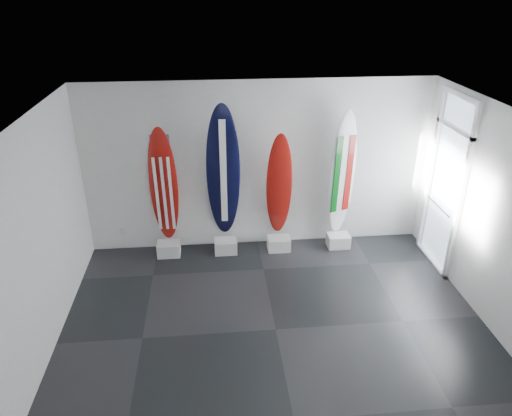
{
  "coord_description": "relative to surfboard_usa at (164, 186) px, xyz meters",
  "views": [
    {
      "loc": [
        -0.79,
        -5.25,
        4.48
      ],
      "look_at": [
        -0.14,
        1.4,
        1.24
      ],
      "focal_mm": 33.51,
      "sensor_mm": 36.0,
      "label": 1
    }
  ],
  "objects": [
    {
      "name": "surfboard_usa",
      "position": [
        0.0,
        0.0,
        0.0
      ],
      "size": [
        0.49,
        0.27,
        2.12
      ],
      "primitive_type": "ellipsoid",
      "rotation": [
        0.08,
        0.0,
        -0.04
      ],
      "color": "#9F150F",
      "rests_on": "display_block_usa"
    },
    {
      "name": "display_block_italy",
      "position": [
        3.07,
        -0.1,
        -1.17
      ],
      "size": [
        0.4,
        0.3,
        0.24
      ],
      "primitive_type": "cube",
      "color": "white",
      "rests_on": "floor"
    },
    {
      "name": "wall_back",
      "position": [
        1.62,
        0.22,
        0.21
      ],
      "size": [
        6.0,
        0.0,
        6.0
      ],
      "primitive_type": "plane",
      "rotation": [
        1.57,
        0.0,
        0.0
      ],
      "color": "white",
      "rests_on": "ground"
    },
    {
      "name": "ceiling",
      "position": [
        1.62,
        -2.28,
        1.71
      ],
      "size": [
        6.0,
        6.0,
        0.0
      ],
      "primitive_type": "plane",
      "rotation": [
        3.14,
        0.0,
        0.0
      ],
      "color": "white",
      "rests_on": "wall_back"
    },
    {
      "name": "floor",
      "position": [
        1.62,
        -2.28,
        -1.29
      ],
      "size": [
        6.0,
        6.0,
        0.0
      ],
      "primitive_type": "plane",
      "color": "black",
      "rests_on": "ground"
    },
    {
      "name": "wall_left",
      "position": [
        -1.38,
        -2.28,
        0.21
      ],
      "size": [
        0.0,
        5.0,
        5.0
      ],
      "primitive_type": "plane",
      "rotation": [
        1.57,
        0.0,
        1.57
      ],
      "color": "white",
      "rests_on": "ground"
    },
    {
      "name": "surfboard_swiss",
      "position": [
        1.97,
        0.0,
        -0.07
      ],
      "size": [
        0.47,
        0.4,
        1.97
      ],
      "primitive_type": "ellipsoid",
      "rotation": [
        0.15,
        0.0,
        -0.06
      ],
      "color": "#9F150F",
      "rests_on": "display_block_swiss"
    },
    {
      "name": "wall_outlet",
      "position": [
        -0.83,
        0.2,
        -0.94
      ],
      "size": [
        0.09,
        0.02,
        0.13
      ],
      "primitive_type": "cube",
      "color": "silver",
      "rests_on": "wall_back"
    },
    {
      "name": "display_block_navy",
      "position": [
        1.01,
        -0.1,
        -1.17
      ],
      "size": [
        0.4,
        0.3,
        0.24
      ],
      "primitive_type": "cube",
      "color": "white",
      "rests_on": "floor"
    },
    {
      "name": "display_block_usa",
      "position": [
        0.0,
        -0.1,
        -1.17
      ],
      "size": [
        0.4,
        0.3,
        0.24
      ],
      "primitive_type": "cube",
      "color": "white",
      "rests_on": "floor"
    },
    {
      "name": "display_block_swiss",
      "position": [
        1.97,
        -0.1,
        -1.17
      ],
      "size": [
        0.4,
        0.3,
        0.24
      ],
      "primitive_type": "cube",
      "color": "white",
      "rests_on": "floor"
    },
    {
      "name": "balcony",
      "position": [
        5.92,
        -0.73,
        -0.79
      ],
      "size": [
        2.8,
        2.2,
        1.2
      ],
      "primitive_type": null,
      "color": "slate",
      "rests_on": "ground"
    },
    {
      "name": "surfboard_italy",
      "position": [
        3.07,
        0.0,
        0.1
      ],
      "size": [
        0.55,
        0.33,
        2.31
      ],
      "primitive_type": "ellipsoid",
      "rotation": [
        0.04,
        0.0,
        0.33
      ],
      "color": "white",
      "rests_on": "display_block_italy"
    },
    {
      "name": "surfboard_navy",
      "position": [
        1.01,
        0.0,
        0.19
      ],
      "size": [
        0.58,
        0.51,
        2.51
      ],
      "primitive_type": "ellipsoid",
      "rotation": [
        0.17,
        0.0,
        -0.01
      ],
      "color": "black",
      "rests_on": "display_block_navy"
    },
    {
      "name": "wall_front",
      "position": [
        1.62,
        -4.78,
        0.21
      ],
      "size": [
        6.0,
        0.0,
        6.0
      ],
      "primitive_type": "plane",
      "rotation": [
        -1.57,
        0.0,
        0.0
      ],
      "color": "white",
      "rests_on": "ground"
    },
    {
      "name": "wall_right",
      "position": [
        4.62,
        -2.28,
        0.21
      ],
      "size": [
        0.0,
        5.0,
        5.0
      ],
      "primitive_type": "plane",
      "rotation": [
        1.57,
        0.0,
        -1.57
      ],
      "color": "white",
      "rests_on": "ground"
    },
    {
      "name": "glass_door",
      "position": [
        4.59,
        -0.73,
        0.13
      ],
      "size": [
        0.12,
        1.16,
        2.85
      ],
      "primitive_type": null,
      "color": "white",
      "rests_on": "floor"
    }
  ]
}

